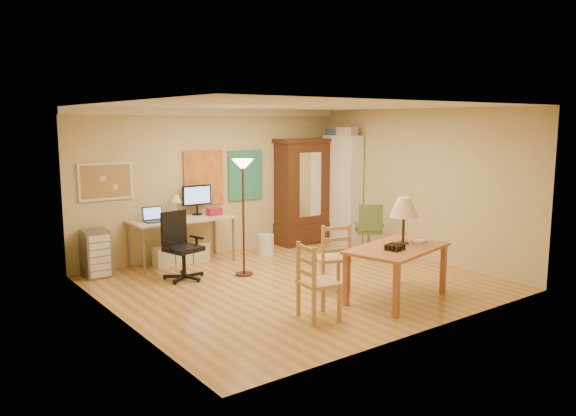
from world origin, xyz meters
TOP-DOWN VIEW (x-y plane):
  - floor at (0.00, 0.00)m, footprint 5.50×5.50m
  - crown_molding at (0.00, 2.46)m, footprint 5.50×0.08m
  - corkboard at (-2.05, 2.47)m, footprint 0.90×0.04m
  - art_panel_left at (-0.25, 2.47)m, footprint 0.80×0.04m
  - art_panel_right at (0.65, 2.47)m, footprint 0.75×0.04m
  - dining_table at (0.73, -1.42)m, footprint 1.67×1.23m
  - ladder_chair_back at (0.19, -0.61)m, footprint 0.59×0.57m
  - ladder_chair_left at (-0.76, -1.41)m, footprint 0.49×0.51m
  - torchiere_lamp at (-0.40, 0.88)m, footprint 0.34×0.34m
  - computer_desk at (-0.85, 2.16)m, footprint 1.78×0.78m
  - office_chair_black at (-1.31, 1.25)m, footprint 0.66×0.66m
  - office_chair_green at (2.20, 0.65)m, footprint 0.62×0.62m
  - drawer_cart at (-2.36, 2.21)m, footprint 0.38×0.46m
  - armoire at (1.87, 2.24)m, footprint 1.16×0.55m
  - bookshelf at (2.55, 1.80)m, footprint 0.33×0.88m
  - wastebin at (0.66, 1.82)m, footprint 0.31×0.31m

SIDE VIEW (x-z plane):
  - floor at x=0.00m, z-range 0.00..0.00m
  - wastebin at x=0.66m, z-range 0.00..0.39m
  - office_chair_green at x=2.20m, z-range -0.23..0.75m
  - office_chair_black at x=-1.31m, z-range -0.25..0.82m
  - drawer_cart at x=-2.36m, z-range 0.00..0.76m
  - ladder_chair_left at x=-0.76m, z-range -0.03..0.95m
  - ladder_chair_back at x=0.19m, z-range -0.03..0.98m
  - computer_desk at x=-0.85m, z-range -0.18..1.17m
  - dining_table at x=0.73m, z-range 0.19..1.60m
  - armoire at x=1.87m, z-range -0.14..1.99m
  - bookshelf at x=2.55m, z-range -0.01..2.19m
  - art_panel_left at x=-0.25m, z-range 0.95..1.95m
  - art_panel_right at x=0.65m, z-range 0.98..1.92m
  - corkboard at x=-2.05m, z-range 1.19..1.81m
  - torchiere_lamp at x=-0.40m, z-range 0.57..2.45m
  - crown_molding at x=0.00m, z-range 2.58..2.70m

